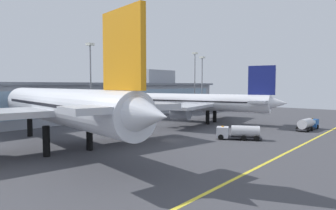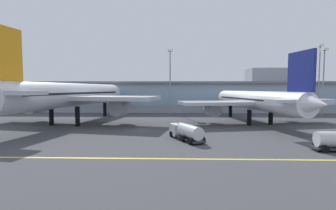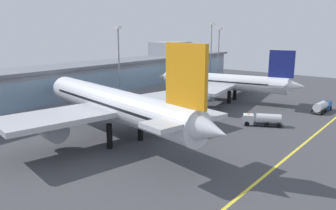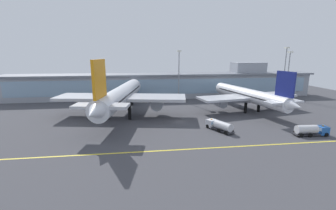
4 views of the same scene
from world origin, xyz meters
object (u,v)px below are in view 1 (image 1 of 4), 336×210
airliner_near_right (202,103)px  apron_light_mast_centre (90,71)px  airliner_near_left (61,107)px  apron_light_mast_east (202,76)px  apron_light_mast_west (195,73)px  fuel_tanker_truck (308,124)px  baggage_tug_near (237,132)px

airliner_near_right → apron_light_mast_centre: apron_light_mast_centre is taller
airliner_near_left → apron_light_mast_east: bearing=-64.0°
airliner_near_left → apron_light_mast_west: size_ratio=2.31×
airliner_near_right → fuel_tanker_truck: bearing=178.0°
apron_light_mast_east → airliner_near_left: bearing=-164.3°
airliner_near_right → apron_light_mast_east: (28.89, 19.18, 8.93)m
airliner_near_right → apron_light_mast_centre: bearing=33.7°
fuel_tanker_truck → baggage_tug_near: bearing=165.2°
fuel_tanker_truck → apron_light_mast_east: (24.49, 47.56, 13.38)m
apron_light_mast_east → apron_light_mast_centre: bearing=175.7°
airliner_near_left → airliner_near_right: (47.56, 2.29, -1.44)m
apron_light_mast_west → airliner_near_left: bearing=-161.6°
apron_light_mast_centre → apron_light_mast_east: apron_light_mast_centre is taller
airliner_near_left → baggage_tug_near: (28.57, -18.67, -5.88)m
baggage_tug_near → apron_light_mast_centre: size_ratio=0.40×
airliner_near_right → fuel_tanker_truck: airliner_near_right is taller
baggage_tug_near → apron_light_mast_west: 67.58m
apron_light_mast_west → apron_light_mast_centre: bearing=-179.6°
airliner_near_left → airliner_near_right: bearing=-76.9°
airliner_near_right → apron_light_mast_centre: size_ratio=2.06×
fuel_tanker_truck → apron_light_mast_centre: size_ratio=0.40×
airliner_near_right → apron_light_mast_west: 39.27m
fuel_tanker_truck → apron_light_mast_east: 55.14m
fuel_tanker_truck → apron_light_mast_centre: apron_light_mast_centre is taller
airliner_near_right → apron_light_mast_west: apron_light_mast_west is taller
airliner_near_left → fuel_tanker_truck: (51.97, -26.09, -5.88)m
fuel_tanker_truck → airliner_near_left: bearing=156.2°
apron_light_mast_west → airliner_near_right: bearing=-141.9°
apron_light_mast_centre → apron_light_mast_east: 51.75m
airliner_near_right → baggage_tug_near: (-18.99, -20.95, -4.44)m
fuel_tanker_truck → baggage_tug_near: same height
fuel_tanker_truck → apron_light_mast_centre: 59.74m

